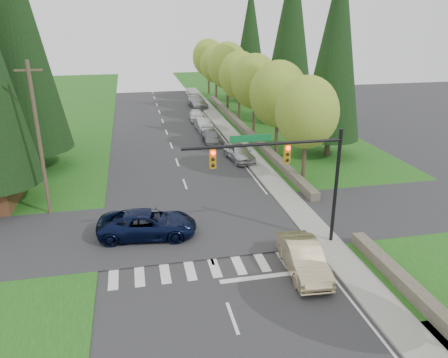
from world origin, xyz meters
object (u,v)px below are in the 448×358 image
object	(u,v)px
parked_car_e	(198,102)
parked_car_c	(203,125)
parked_car_a	(239,152)
parked_car_b	(212,137)
sedan_champagne	(303,258)
suv_navy	(148,224)
parked_car_d	(197,115)

from	to	relation	value
parked_car_e	parked_car_c	bearing A→B (deg)	-99.45
parked_car_a	parked_car_b	distance (m)	6.19
parked_car_a	parked_car_e	world-z (taller)	parked_car_e
sedan_champagne	parked_car_a	world-z (taller)	sedan_champagne
parked_car_b	parked_car_c	distance (m)	5.26
sedan_champagne	suv_navy	distance (m)	9.47
parked_car_a	parked_car_e	distance (m)	24.73
sedan_champagne	parked_car_a	size ratio (longest dim) A/B	1.08
parked_car_a	parked_car_b	xyz separation A→B (m)	(-1.40, 6.03, -0.13)
suv_navy	parked_car_d	bearing A→B (deg)	-7.40
parked_car_e	suv_navy	bearing A→B (deg)	-106.71
sedan_champagne	parked_car_b	bearing A→B (deg)	94.35
sedan_champagne	parked_car_b	world-z (taller)	sedan_champagne
suv_navy	parked_car_b	size ratio (longest dim) A/B	1.32
suv_navy	parked_car_a	xyz separation A→B (m)	(8.84, 12.95, -0.04)
suv_navy	parked_car_d	size ratio (longest dim) A/B	1.40
parked_car_b	parked_car_e	xyz separation A→B (m)	(1.40, 18.70, 0.14)
parked_car_c	sedan_champagne	bearing A→B (deg)	-91.31
sedan_champagne	suv_navy	size ratio (longest dim) A/B	0.84
parked_car_c	parked_car_e	distance (m)	13.51
parked_car_c	parked_car_e	xyz separation A→B (m)	(1.40, 13.44, 0.07)
parked_car_a	sedan_champagne	bearing A→B (deg)	-101.48
parked_car_d	parked_car_e	world-z (taller)	parked_car_e
parked_car_a	parked_car_b	world-z (taller)	parked_car_a
suv_navy	parked_car_e	distance (m)	38.70
sedan_champagne	suv_navy	bearing A→B (deg)	147.72
parked_car_c	parked_car_d	xyz separation A→B (m)	(0.00, 5.21, -0.01)
sedan_champagne	parked_car_e	world-z (taller)	sedan_champagne
sedan_champagne	parked_car_b	xyz separation A→B (m)	(-0.20, 24.56, -0.16)
parked_car_b	parked_car_c	world-z (taller)	parked_car_c
parked_car_a	parked_car_e	xyz separation A→B (m)	(0.00, 24.73, 0.01)
suv_navy	parked_car_c	xyz separation A→B (m)	(7.44, 24.24, -0.10)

